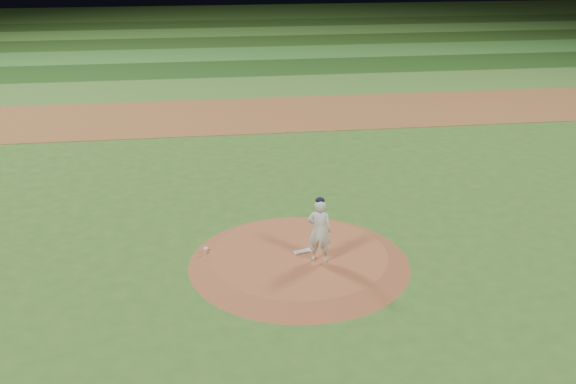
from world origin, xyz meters
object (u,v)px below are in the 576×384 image
Objects in this scene: pitchers_mound at (299,258)px; rosin_bag at (206,249)px; pitcher_on_mound at (319,230)px; pitching_rubber at (306,251)px.

rosin_bag is at bearing 166.79° from pitchers_mound.
rosin_bag is at bearing 160.74° from pitcher_on_mound.
rosin_bag reaches higher than pitchers_mound.
pitching_rubber is at bearing 113.47° from pitcher_on_mound.
pitchers_mound is 0.26m from pitching_rubber.
rosin_bag is (-2.30, 0.54, 0.16)m from pitchers_mound.
pitcher_on_mound reaches higher than pitchers_mound.
pitcher_on_mound reaches higher than rosin_bag.
pitchers_mound is 8.37× the size of pitching_rubber.
pitching_rubber is at bearing -9.70° from rosin_bag.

